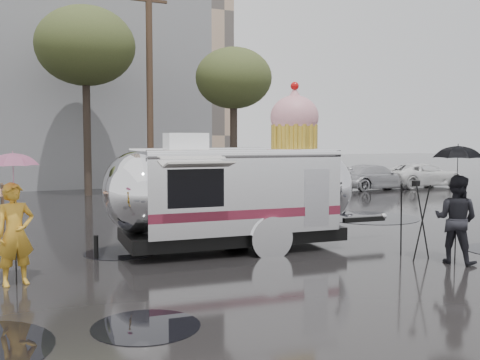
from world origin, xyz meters
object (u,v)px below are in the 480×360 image
person_left (15,234)px  tripod (415,211)px  airstream_trailer (236,189)px  person_right (456,219)px

person_left → tripod: bearing=-23.8°
airstream_trailer → person_left: size_ratio=4.10×
airstream_trailer → person_left: airstream_trailer is taller
person_left → tripod: size_ratio=1.07×
airstream_trailer → person_right: (3.34, -3.21, -0.47)m
person_left → person_right: size_ratio=0.99×
person_right → tripod: person_right is taller
tripod → airstream_trailer: bearing=123.0°
airstream_trailer → tripod: 3.87m
tripod → person_right: bearing=-71.3°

